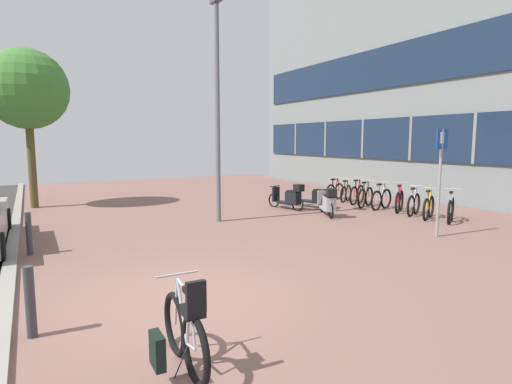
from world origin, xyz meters
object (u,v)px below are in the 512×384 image
(bicycle_rack_02, at_px, (414,204))
(scooter_near, at_px, (289,197))
(bicycle_rack_04, at_px, (381,199))
(bicycle_rack_00, at_px, (451,210))
(bicycle_rack_08, at_px, (335,191))
(scooter_mid, at_px, (328,203))
(bicycle_rack_01, at_px, (429,208))
(bicycle_rack_07, at_px, (346,193))
(bicycle_foreground, at_px, (183,333))
(lamp_post, at_px, (217,101))
(scooter_far, at_px, (315,197))
(street_tree, at_px, (27,90))
(bicycle_rack_03, at_px, (399,201))
(bicycle_rack_06, at_px, (357,194))
(bicycle_rack_05, at_px, (365,197))
(parking_sign, at_px, (440,171))
(bollard_far, at_px, (29,234))
(bollard_near, at_px, (30,302))

(bicycle_rack_02, height_order, scooter_near, bicycle_rack_02)
(bicycle_rack_04, bearing_deg, bicycle_rack_00, -88.49)
(bicycle_rack_08, height_order, scooter_mid, scooter_mid)
(bicycle_rack_01, xyz_separation_m, bicycle_rack_07, (0.20, 4.07, -0.02))
(bicycle_foreground, relative_size, lamp_post, 0.22)
(scooter_near, xyz_separation_m, scooter_far, (1.03, -0.12, -0.05))
(bicycle_rack_04, xyz_separation_m, street_tree, (-10.79, 6.25, 3.83))
(bicycle_foreground, distance_m, lamp_post, 8.69)
(bicycle_rack_02, distance_m, bicycle_rack_08, 4.07)
(bicycle_rack_04, distance_m, street_tree, 13.04)
(scooter_near, xyz_separation_m, lamp_post, (-3.04, -0.76, 3.13))
(bicycle_rack_03, bearing_deg, lamp_post, 167.27)
(scooter_near, bearing_deg, bicycle_rack_06, -2.09)
(bicycle_rack_08, relative_size, street_tree, 0.23)
(bicycle_rack_05, xyz_separation_m, bicycle_rack_08, (0.25, 2.03, -0.02))
(bicycle_rack_07, relative_size, parking_sign, 0.41)
(scooter_mid, distance_m, lamp_post, 4.72)
(bicycle_rack_01, distance_m, bicycle_rack_07, 4.07)
(bicycle_rack_05, bearing_deg, parking_sign, -112.19)
(bicycle_rack_06, relative_size, scooter_mid, 0.77)
(bicycle_rack_01, xyz_separation_m, scooter_mid, (-2.49, 1.84, 0.09))
(bicycle_rack_01, distance_m, bicycle_rack_08, 4.75)
(bicycle_rack_06, xyz_separation_m, street_tree, (-10.90, 4.89, 3.82))
(bicycle_rack_03, bearing_deg, scooter_far, 135.22)
(bicycle_rack_04, bearing_deg, lamp_post, 173.27)
(bicycle_rack_00, distance_m, bollard_far, 11.22)
(bicycle_rack_06, bearing_deg, bicycle_rack_00, -90.61)
(scooter_mid, height_order, bollard_far, scooter_mid)
(bicycle_rack_03, distance_m, scooter_mid, 2.75)
(bicycle_rack_05, relative_size, lamp_post, 0.20)
(bicycle_rack_00, height_order, lamp_post, lamp_post)
(lamp_post, distance_m, bollard_near, 8.17)
(bicycle_foreground, bearing_deg, lamp_post, 63.68)
(bicycle_rack_05, bearing_deg, scooter_near, 164.35)
(bicycle_rack_05, distance_m, parking_sign, 5.00)
(bicycle_rack_06, height_order, parking_sign, parking_sign)
(scooter_near, bearing_deg, bicycle_rack_08, 22.12)
(bicycle_foreground, relative_size, bollard_near, 1.56)
(street_tree, bearing_deg, bicycle_rack_07, -21.08)
(bicycle_rack_03, xyz_separation_m, parking_sign, (-2.08, -3.11, 1.31))
(bicycle_rack_04, distance_m, parking_sign, 4.45)
(lamp_post, bearing_deg, bicycle_rack_05, -0.25)
(scooter_near, bearing_deg, scooter_mid, -77.28)
(bicycle_rack_04, bearing_deg, parking_sign, -116.95)
(bicycle_rack_00, bearing_deg, bicycle_rack_08, 89.25)
(scooter_far, bearing_deg, bicycle_rack_08, 33.80)
(bicycle_rack_02, bearing_deg, bicycle_rack_04, 92.77)
(bicycle_rack_04, bearing_deg, bicycle_rack_06, 85.15)
(bicycle_rack_08, bearing_deg, bicycle_rack_02, -91.08)
(scooter_mid, height_order, scooter_far, scooter_mid)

